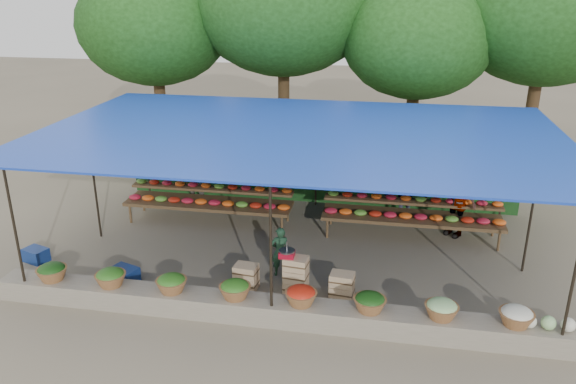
% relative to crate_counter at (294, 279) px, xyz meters
% --- Properties ---
extents(ground, '(60.00, 60.00, 0.00)m').
position_rel_crate_counter_xyz_m(ground, '(-0.21, 1.73, -0.31)').
color(ground, '#685E4C').
rests_on(ground, ground).
extents(stone_curb, '(10.60, 0.55, 0.40)m').
position_rel_crate_counter_xyz_m(stone_curb, '(-0.21, -1.02, -0.11)').
color(stone_curb, '#6D6657').
rests_on(stone_curb, ground).
extents(stall_canopy, '(10.80, 6.60, 2.82)m').
position_rel_crate_counter_xyz_m(stall_canopy, '(-0.21, 1.80, 2.36)').
color(stall_canopy, black).
rests_on(stall_canopy, ground).
extents(produce_baskets, '(8.98, 0.58, 0.34)m').
position_rel_crate_counter_xyz_m(produce_baskets, '(-0.31, -1.02, 0.25)').
color(produce_baskets, brown).
rests_on(produce_baskets, stone_curb).
extents(netting_backdrop, '(10.60, 0.06, 2.50)m').
position_rel_crate_counter_xyz_m(netting_backdrop, '(-0.21, 4.88, 0.94)').
color(netting_backdrop, '#1F4C1B').
rests_on(netting_backdrop, ground).
extents(tree_row, '(16.51, 5.50, 7.12)m').
position_rel_crate_counter_xyz_m(tree_row, '(0.30, 7.81, 4.39)').
color(tree_row, '#3D2C16').
rests_on(tree_row, ground).
extents(fruit_table_left, '(4.21, 0.95, 0.93)m').
position_rel_crate_counter_xyz_m(fruit_table_left, '(-2.70, 3.08, 0.30)').
color(fruit_table_left, '#44341B').
rests_on(fruit_table_left, ground).
extents(fruit_table_right, '(4.21, 0.95, 0.93)m').
position_rel_crate_counter_xyz_m(fruit_table_right, '(2.30, 3.08, 0.30)').
color(fruit_table_right, '#44341B').
rests_on(fruit_table_right, ground).
extents(crate_counter, '(2.38, 0.39, 0.77)m').
position_rel_crate_counter_xyz_m(crate_counter, '(0.00, 0.00, 0.00)').
color(crate_counter, tan).
rests_on(crate_counter, ground).
extents(weighing_scale, '(0.31, 0.31, 0.33)m').
position_rel_crate_counter_xyz_m(weighing_scale, '(-0.15, -0.00, 0.54)').
color(weighing_scale, '#B50E26').
rests_on(weighing_scale, crate_counter).
extents(vendor_seated, '(0.45, 0.35, 1.08)m').
position_rel_crate_counter_xyz_m(vendor_seated, '(-0.41, 0.65, 0.23)').
color(vendor_seated, '#1B3C26').
rests_on(vendor_seated, ground).
extents(customer_left, '(0.96, 0.84, 1.69)m').
position_rel_crate_counter_xyz_m(customer_left, '(-3.38, 4.03, 0.54)').
color(customer_left, slate).
rests_on(customer_left, ground).
extents(customer_mid, '(1.10, 0.64, 1.69)m').
position_rel_crate_counter_xyz_m(customer_mid, '(2.15, 4.02, 0.54)').
color(customer_mid, slate).
rests_on(customer_mid, ground).
extents(customer_right, '(1.04, 0.97, 1.72)m').
position_rel_crate_counter_xyz_m(customer_right, '(3.32, 3.34, 0.55)').
color(customer_right, slate).
rests_on(customer_right, ground).
extents(blue_crate_front, '(0.63, 0.54, 0.32)m').
position_rel_crate_counter_xyz_m(blue_crate_front, '(-3.46, -0.22, -0.15)').
color(blue_crate_front, navy).
rests_on(blue_crate_front, ground).
extents(blue_crate_back, '(0.58, 0.49, 0.30)m').
position_rel_crate_counter_xyz_m(blue_crate_back, '(-5.77, 0.29, -0.16)').
color(blue_crate_back, navy).
rests_on(blue_crate_back, ground).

